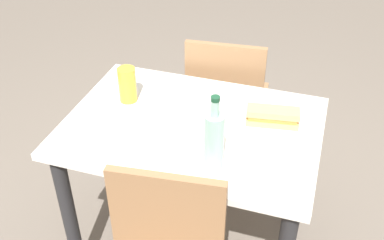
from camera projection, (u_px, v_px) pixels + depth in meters
dining_table at (192, 150)px, 1.91m from camera, size 1.00×0.71×0.74m
chair_far at (226, 101)px, 2.39m from camera, size 0.43×0.43×0.87m
plate_near at (272, 125)px, 1.81m from camera, size 0.23×0.23×0.01m
baguette_sandwich_near at (273, 117)px, 1.79m from camera, size 0.21×0.10×0.07m
knife_near at (269, 116)px, 1.85m from camera, size 0.18×0.06×0.01m
water_bottle at (214, 140)px, 1.56m from camera, size 0.07×0.07×0.29m
beer_glass at (127, 85)px, 1.93m from camera, size 0.07×0.07×0.15m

